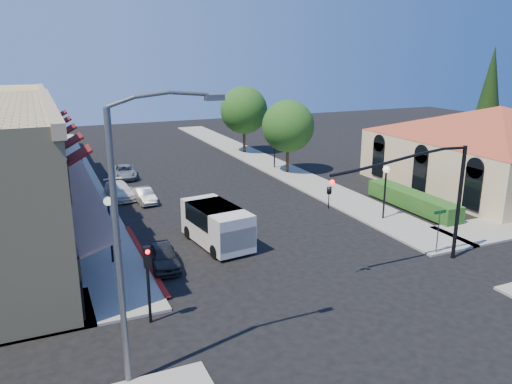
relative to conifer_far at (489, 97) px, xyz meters
name	(u,v)px	position (x,y,z in m)	size (l,w,h in m)	color
ground	(340,300)	(-28.00, -18.00, -6.36)	(120.00, 120.00, 0.00)	black
sidewalk_left	(76,179)	(-36.75, 9.00, -6.30)	(3.50, 50.00, 0.12)	gray
sidewalk_right	(263,161)	(-19.25, 9.00, -6.30)	(3.50, 50.00, 0.12)	gray
curb_red_strip	(144,259)	(-34.90, -10.00, -6.36)	(0.25, 10.00, 0.06)	maroon
mission_building	(497,140)	(-6.01, -6.50, -2.61)	(30.12, 30.12, 6.40)	#D6B68D
hedge	(411,209)	(-16.30, -9.00, -6.36)	(1.40, 8.00, 1.10)	#1C4E16
conifer_far	(489,97)	(0.00, 0.00, 0.00)	(3.20, 3.20, 11.00)	#2F2113
street_tree_a	(288,126)	(-19.20, 4.00, -2.17)	(4.56, 4.56, 6.48)	#2F2113
street_tree_b	(244,110)	(-19.20, 14.00, -1.82)	(4.94, 4.94, 7.02)	#2F2113
signal_mast_arm	(428,188)	(-22.14, -16.50, -2.27)	(8.01, 0.39, 6.00)	black
secondary_signal	(148,270)	(-36.00, -16.59, -4.04)	(0.28, 0.42, 3.32)	black
cobra_streetlight	(128,231)	(-37.15, -20.00, -1.09)	(3.60, 0.25, 9.31)	#595B5E
street_name_sign	(439,225)	(-20.50, -15.80, -4.66)	(0.80, 0.06, 2.50)	#595B5E
lamppost_left_near	(109,213)	(-36.50, -10.00, -3.62)	(0.44, 0.44, 3.57)	black
lamppost_left_far	(82,159)	(-36.50, 4.00, -3.62)	(0.44, 0.44, 3.57)	black
lamppost_right_near	(386,179)	(-19.50, -10.00, -3.62)	(0.44, 0.44, 3.57)	black
lamppost_right_far	(275,139)	(-19.50, 6.00, -3.62)	(0.44, 0.44, 3.57)	black
white_van	(217,223)	(-30.72, -9.71, -5.07)	(2.78, 5.26, 2.23)	silver
parked_car_a	(164,256)	(-34.20, -11.46, -5.78)	(1.37, 3.41, 1.16)	black
parked_car_b	(144,195)	(-32.80, 0.13, -5.84)	(1.11, 3.18, 1.05)	gray
parked_car_c	(120,190)	(-34.20, 2.00, -5.78)	(1.62, 3.99, 1.16)	silver
parked_car_d	(125,172)	(-32.80, 8.00, -5.81)	(1.82, 3.95, 1.10)	gray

